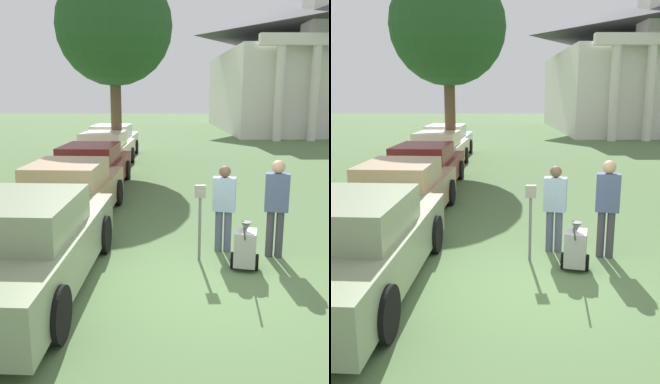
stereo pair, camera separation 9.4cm
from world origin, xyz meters
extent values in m
plane|color=#517042|center=(0.00, 0.00, 0.00)|extent=(120.00, 120.00, 0.00)
cube|color=gray|center=(-2.84, 0.00, 0.56)|extent=(2.21, 4.97, 0.74)
cube|color=gray|center=(-2.86, -0.19, 1.20)|extent=(1.79, 2.15, 0.55)
cylinder|color=black|center=(-3.65, 1.57, 0.36)|extent=(0.23, 0.72, 0.71)
cylinder|color=black|center=(-1.82, 1.44, 0.36)|extent=(0.23, 0.72, 0.71)
cylinder|color=black|center=(-2.04, -1.56, 0.36)|extent=(0.23, 0.72, 0.71)
cube|color=tan|center=(-2.84, 3.54, 0.55)|extent=(2.14, 4.99, 0.72)
cube|color=tan|center=(-2.86, 3.35, 1.17)|extent=(1.72, 2.16, 0.53)
cylinder|color=black|center=(-3.62, 5.11, 0.35)|extent=(0.23, 0.71, 0.70)
cylinder|color=black|center=(-1.86, 4.99, 0.35)|extent=(0.23, 0.71, 0.70)
cylinder|color=black|center=(-3.83, 2.10, 0.35)|extent=(0.23, 0.71, 0.70)
cylinder|color=black|center=(-2.07, 1.97, 0.35)|extent=(0.23, 0.71, 0.70)
cube|color=maroon|center=(-2.84, 7.03, 0.54)|extent=(2.17, 5.22, 0.71)
cube|color=maroon|center=(-2.86, 6.82, 1.16)|extent=(1.74, 2.25, 0.53)
cylinder|color=black|center=(-3.62, 8.67, 0.33)|extent=(0.23, 0.68, 0.67)
cylinder|color=black|center=(-1.85, 8.54, 0.33)|extent=(0.23, 0.68, 0.67)
cylinder|color=black|center=(-3.84, 5.51, 0.33)|extent=(0.23, 0.68, 0.67)
cylinder|color=black|center=(-2.07, 5.38, 0.33)|extent=(0.23, 0.68, 0.67)
cube|color=beige|center=(-2.84, 10.64, 0.58)|extent=(2.12, 5.37, 0.78)
cube|color=beige|center=(-2.86, 10.43, 1.23)|extent=(1.70, 2.31, 0.52)
cylinder|color=black|center=(-3.59, 12.33, 0.34)|extent=(0.23, 0.70, 0.69)
cylinder|color=black|center=(-1.87, 12.21, 0.34)|extent=(0.23, 0.70, 0.69)
cylinder|color=black|center=(-3.82, 9.08, 0.34)|extent=(0.23, 0.70, 0.69)
cylinder|color=black|center=(-2.10, 8.96, 0.34)|extent=(0.23, 0.70, 0.69)
cube|color=silver|center=(-2.84, 13.85, 0.60)|extent=(2.22, 5.14, 0.82)
cube|color=silver|center=(-2.86, 13.65, 1.28)|extent=(1.79, 2.22, 0.53)
cylinder|color=black|center=(-3.65, 15.47, 0.34)|extent=(0.23, 0.70, 0.68)
cylinder|color=black|center=(-1.82, 15.34, 0.34)|extent=(0.23, 0.70, 0.68)
cylinder|color=black|center=(-3.87, 12.36, 0.34)|extent=(0.23, 0.70, 0.68)
cylinder|color=black|center=(-2.04, 12.23, 0.34)|extent=(0.23, 0.70, 0.68)
cylinder|color=slate|center=(-0.06, 1.01, 0.59)|extent=(0.05, 0.05, 1.17)
cube|color=gray|center=(-0.06, 1.01, 1.28)|extent=(0.18, 0.09, 0.22)
cylinder|color=#515670|center=(0.52, 1.43, 0.40)|extent=(0.14, 0.14, 0.80)
cylinder|color=#515670|center=(0.35, 1.47, 0.40)|extent=(0.14, 0.14, 0.80)
cube|color=#99B2CC|center=(0.44, 1.45, 1.12)|extent=(0.46, 0.32, 0.64)
sphere|color=brown|center=(0.44, 1.45, 1.55)|extent=(0.22, 0.22, 0.22)
cylinder|color=#3F3F47|center=(1.42, 1.13, 0.44)|extent=(0.14, 0.14, 0.88)
cylinder|color=#3F3F47|center=(1.25, 1.17, 0.44)|extent=(0.14, 0.14, 0.88)
cube|color=#4C597F|center=(1.34, 1.15, 1.22)|extent=(0.46, 0.31, 0.69)
sphere|color=tan|center=(1.34, 1.15, 1.69)|extent=(0.24, 0.24, 0.24)
cube|color=#B2B2AD|center=(0.68, 0.59, 0.38)|extent=(0.46, 0.52, 0.60)
cone|color=#59595B|center=(0.68, 0.59, 0.76)|extent=(0.18, 0.18, 0.16)
cylinder|color=#4C4C4C|center=(0.56, 0.13, 0.78)|extent=(0.18, 0.58, 0.43)
cylinder|color=black|center=(0.48, 0.64, 0.14)|extent=(0.12, 0.28, 0.28)
cylinder|color=black|center=(0.88, 0.53, 0.14)|extent=(0.12, 0.28, 0.28)
cube|color=silver|center=(10.28, 30.02, 3.07)|extent=(11.11, 16.78, 6.14)
pyramid|color=#424247|center=(10.28, 30.02, 8.91)|extent=(11.33, 17.12, 2.76)
cylinder|color=silver|center=(6.94, 21.03, 2.92)|extent=(0.56, 0.56, 5.84)
cylinder|color=silver|center=(9.17, 21.03, 2.92)|extent=(0.56, 0.56, 5.84)
cylinder|color=brown|center=(-2.44, 11.53, 1.79)|extent=(0.44, 0.44, 3.59)
sphere|color=#234C23|center=(-2.44, 11.53, 5.54)|extent=(4.59, 4.59, 4.59)
camera|label=1|loc=(-0.85, -6.27, 2.95)|focal=40.00mm
camera|label=2|loc=(-0.75, -6.27, 2.95)|focal=40.00mm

